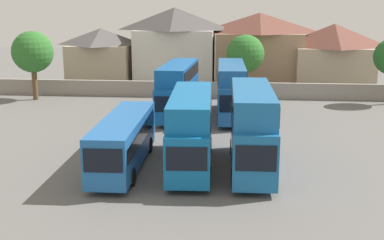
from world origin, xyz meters
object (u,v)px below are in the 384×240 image
object	(u,v)px
house_terrace_left	(102,56)
bus_2	(191,126)
bus_4	(178,87)
bus_3	(252,125)
house_terrace_far_right	(333,55)
tree_left_of_lot	(33,52)
bus_1	(124,139)
tree_behind_wall	(245,54)
house_terrace_right	(259,49)
house_terrace_centre	(175,46)
bus_5	(231,87)

from	to	relation	value
house_terrace_left	bus_2	bearing A→B (deg)	-65.62
bus_4	bus_3	bearing A→B (deg)	25.52
house_terrace_far_right	tree_left_of_lot	bearing A→B (deg)	-161.46
bus_1	bus_3	bearing A→B (deg)	90.95
house_terrace_far_right	tree_behind_wall	bearing A→B (deg)	-151.72
house_terrace_right	house_terrace_far_right	bearing A→B (deg)	-7.40
house_terrace_right	house_terrace_left	bearing A→B (deg)	-176.85
house_terrace_centre	tree_behind_wall	distance (m)	11.05
bus_3	bus_1	bearing A→B (deg)	-89.05
bus_2	house_terrace_centre	world-z (taller)	house_terrace_centre
bus_3	house_terrace_centre	world-z (taller)	house_terrace_centre
bus_1	tree_behind_wall	size ratio (longest dim) A/B	1.59
bus_4	tree_behind_wall	world-z (taller)	tree_behind_wall
house_terrace_left	house_terrace_far_right	distance (m)	29.62
bus_1	house_terrace_left	bearing A→B (deg)	-163.85
bus_3	bus_5	bearing A→B (deg)	-175.57
bus_5	house_terrace_centre	size ratio (longest dim) A/B	1.05
bus_3	bus_4	bearing A→B (deg)	-158.08
house_terrace_right	bus_2	bearing A→B (deg)	-99.08
house_terrace_centre	tree_behind_wall	bearing A→B (deg)	-35.30
bus_5	house_terrace_left	xyz separation A→B (m)	(-17.26, 18.09, 0.93)
bus_2	bus_3	distance (m)	3.87
bus_4	bus_5	distance (m)	4.93
bus_4	bus_5	bearing A→B (deg)	93.73
house_terrace_right	tree_left_of_lot	distance (m)	27.88
bus_1	tree_left_of_lot	bearing A→B (deg)	-147.16
bus_3	house_terrace_far_right	bearing A→B (deg)	160.50
bus_2	house_terrace_far_right	size ratio (longest dim) A/B	1.07
bus_4	tree_left_of_lot	size ratio (longest dim) A/B	1.45
bus_3	tree_behind_wall	bearing A→B (deg)	178.94
house_terrace_centre	house_terrace_far_right	world-z (taller)	house_terrace_centre
bus_3	house_terrace_left	distance (m)	38.22
bus_4	bus_5	xyz separation A→B (m)	(4.93, 0.14, 0.01)
bus_2	bus_4	size ratio (longest dim) A/B	0.98
bus_3	house_terrace_right	bearing A→B (deg)	175.82
house_terrace_right	tree_left_of_lot	world-z (taller)	house_terrace_right
house_terrace_left	house_terrace_centre	bearing A→B (deg)	2.42
tree_behind_wall	house_terrace_far_right	bearing A→B (deg)	28.28
bus_2	house_terrace_far_right	distance (m)	36.11
bus_2	tree_behind_wall	world-z (taller)	tree_behind_wall
house_terrace_left	tree_left_of_lot	distance (m)	12.39
bus_3	tree_left_of_lot	bearing A→B (deg)	-134.61
house_terrace_left	house_terrace_centre	distance (m)	9.71
bus_5	house_terrace_far_right	distance (m)	21.89
bus_4	house_terrace_centre	world-z (taller)	house_terrace_centre
house_terrace_far_right	bus_2	bearing A→B (deg)	-113.93
bus_1	bus_3	xyz separation A→B (m)	(8.14, 0.35, 1.04)
tree_behind_wall	house_terrace_left	bearing A→B (deg)	162.20
house_terrace_left	house_terrace_far_right	bearing A→B (deg)	-0.13
bus_5	house_terrace_centre	world-z (taller)	house_terrace_centre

